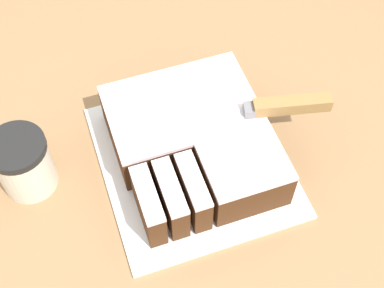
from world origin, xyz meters
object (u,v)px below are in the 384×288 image
Objects in this scene: cake_board at (192,158)px; knife at (273,107)px; coffee_cup at (23,164)px; cake at (193,141)px.

cake_board is 1.02× the size of knife.
coffee_cup is (-0.25, 0.04, 0.05)m from cake_board.
cake is 0.84× the size of knife.
cake_board is 0.15m from knife.
knife is 3.02× the size of coffee_cup.
coffee_cup reaches higher than cake_board.
knife reaches higher than cake.
knife is at bearing -7.84° from coffee_cup.
cake_board is 0.04m from cake.
knife is 0.38m from coffee_cup.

